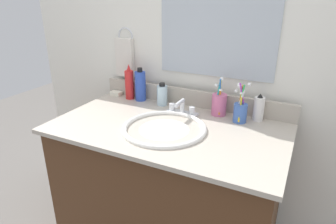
# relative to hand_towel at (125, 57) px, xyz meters

# --- Properties ---
(vanity_cabinet) EXTENTS (1.03, 0.56, 0.70)m
(vanity_cabinet) POSITION_rel_hand_towel_xyz_m (0.44, -0.32, -0.59)
(vanity_cabinet) COLOR #4C2D19
(vanity_cabinet) RESTS_ON ground_plane
(countertop) EXTENTS (1.08, 0.61, 0.02)m
(countertop) POSITION_rel_hand_towel_xyz_m (0.44, -0.32, -0.23)
(countertop) COLOR #B2A899
(countertop) RESTS_ON vanity_cabinet
(backsplash) EXTENTS (1.08, 0.02, 0.09)m
(backsplash) POSITION_rel_hand_towel_xyz_m (0.44, -0.02, -0.17)
(backsplash) COLOR #B2A899
(backsplash) RESTS_ON countertop
(back_wall) EXTENTS (2.18, 0.04, 1.30)m
(back_wall) POSITION_rel_hand_towel_xyz_m (0.44, 0.04, -0.29)
(back_wall) COLOR white
(back_wall) RESTS_ON ground_plane
(mirror_panel) EXTENTS (0.60, 0.01, 0.56)m
(mirror_panel) POSITION_rel_hand_towel_xyz_m (0.54, 0.02, 0.23)
(mirror_panel) COLOR #B2BCC6
(towel_ring) EXTENTS (0.10, 0.01, 0.10)m
(towel_ring) POSITION_rel_hand_towel_xyz_m (0.00, 0.02, 0.12)
(towel_ring) COLOR silver
(hand_towel) EXTENTS (0.11, 0.04, 0.22)m
(hand_towel) POSITION_rel_hand_towel_xyz_m (0.00, 0.00, 0.00)
(hand_towel) COLOR silver
(sink_basin) EXTENTS (0.38, 0.38, 0.11)m
(sink_basin) POSITION_rel_hand_towel_xyz_m (0.44, -0.36, -0.25)
(sink_basin) COLOR white
(sink_basin) RESTS_ON countertop
(faucet) EXTENTS (0.16, 0.10, 0.08)m
(faucet) POSITION_rel_hand_towel_xyz_m (0.44, -0.16, -0.19)
(faucet) COLOR silver
(faucet) RESTS_ON countertop
(bottle_shampoo_blue) EXTENTS (0.06, 0.06, 0.19)m
(bottle_shampoo_blue) POSITION_rel_hand_towel_xyz_m (0.14, -0.07, -0.13)
(bottle_shampoo_blue) COLOR #2D4CB2
(bottle_shampoo_blue) RESTS_ON countertop
(bottle_spray_red) EXTENTS (0.05, 0.05, 0.20)m
(bottle_spray_red) POSITION_rel_hand_towel_xyz_m (0.07, -0.07, -0.13)
(bottle_spray_red) COLOR red
(bottle_spray_red) RESTS_ON countertop
(bottle_lotion_white) EXTENTS (0.05, 0.05, 0.14)m
(bottle_lotion_white) POSITION_rel_hand_towel_xyz_m (0.79, -0.07, -0.16)
(bottle_lotion_white) COLOR white
(bottle_lotion_white) RESTS_ON countertop
(bottle_gel_clear) EXTENTS (0.06, 0.06, 0.12)m
(bottle_gel_clear) POSITION_rel_hand_towel_xyz_m (0.29, -0.08, -0.16)
(bottle_gel_clear) COLOR silver
(bottle_gel_clear) RESTS_ON countertop
(cup_blue_plastic) EXTENTS (0.07, 0.09, 0.20)m
(cup_blue_plastic) POSITION_rel_hand_towel_xyz_m (0.72, -0.12, -0.17)
(cup_blue_plastic) COLOR #3F66B7
(cup_blue_plastic) RESTS_ON countertop
(cup_pink) EXTENTS (0.07, 0.10, 0.19)m
(cup_pink) POSITION_rel_hand_towel_xyz_m (0.60, -0.08, -0.16)
(cup_pink) COLOR #D16693
(cup_pink) RESTS_ON countertop
(soap_bar) EXTENTS (0.06, 0.04, 0.02)m
(soap_bar) POSITION_rel_hand_towel_xyz_m (-0.03, -0.06, -0.21)
(soap_bar) COLOR white
(soap_bar) RESTS_ON countertop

